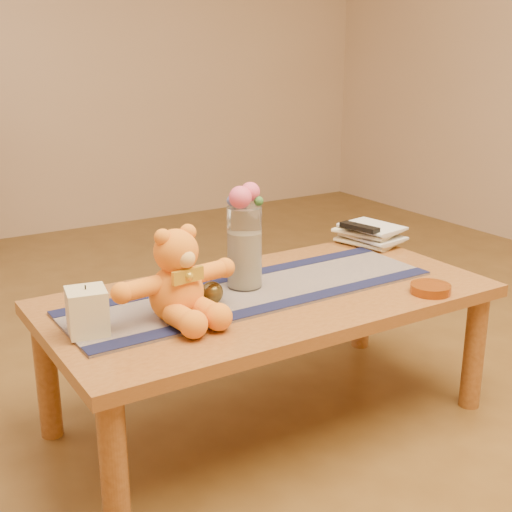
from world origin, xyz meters
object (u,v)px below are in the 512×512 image
teddy_bear (176,275)px  pillar_candle (87,311)px  bronze_ball (212,293)px  tv_remote (359,227)px  glass_vase (244,247)px  book_bottom (357,246)px  amber_dish (430,289)px

teddy_bear → pillar_candle: (-0.25, 0.02, -0.06)m
pillar_candle → bronze_ball: pillar_candle is taller
tv_remote → bronze_ball: bearing=-175.6°
glass_vase → book_bottom: bearing=15.0°
bronze_ball → amber_dish: bearing=-22.8°
glass_vase → pillar_candle: bearing=-170.6°
glass_vase → amber_dish: size_ratio=2.05×
teddy_bear → bronze_ball: 0.16m
teddy_bear → amber_dish: 0.81m
glass_vase → book_bottom: size_ratio=1.17×
book_bottom → pillar_candle: bearing=177.2°
teddy_bear → tv_remote: 0.93m
teddy_bear → glass_vase: size_ratio=1.42×
pillar_candle → glass_vase: (0.54, 0.09, 0.07)m
teddy_bear → book_bottom: 0.94m
tv_remote → amber_dish: 0.51m
teddy_bear → pillar_candle: teddy_bear is taller
bronze_ball → glass_vase: bearing=25.5°
glass_vase → book_bottom: (0.60, 0.16, -0.13)m
book_bottom → tv_remote: bearing=-93.0°
amber_dish → teddy_bear: bearing=163.2°
bronze_ball → book_bottom: (0.76, 0.24, -0.03)m
glass_vase → bronze_ball: glass_vase is taller
book_bottom → teddy_bear: bearing=-178.2°
glass_vase → tv_remote: bearing=14.1°
book_bottom → glass_vase: bearing=179.8°
tv_remote → book_bottom: bearing=90.0°
book_bottom → amber_dish: 0.52m
teddy_bear → amber_dish: (0.77, -0.23, -0.12)m
pillar_candle → book_bottom: pillar_candle is taller
glass_vase → teddy_bear: bearing=-159.1°
tv_remote → glass_vase: bearing=-178.1°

